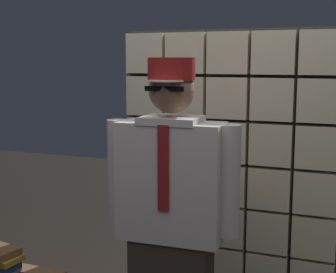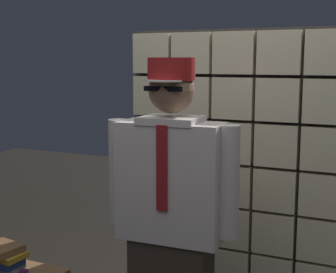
% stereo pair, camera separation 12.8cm
% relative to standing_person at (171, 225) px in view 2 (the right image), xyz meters
% --- Properties ---
extents(glass_block_wall, '(1.41, 0.10, 1.97)m').
position_rel_standing_person_xyz_m(glass_block_wall, '(0.09, 0.76, 0.04)').
color(glass_block_wall, beige).
rests_on(glass_block_wall, ground).
extents(standing_person, '(0.71, 0.30, 1.77)m').
position_rel_standing_person_xyz_m(standing_person, '(0.00, 0.00, 0.00)').
color(standing_person, '#382D23').
rests_on(standing_person, ground).
extents(book_stack, '(0.27, 0.22, 0.19)m').
position_rel_standing_person_xyz_m(book_stack, '(-0.94, -0.22, -0.28)').
color(book_stack, '#591E66').
rests_on(book_stack, side_table).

